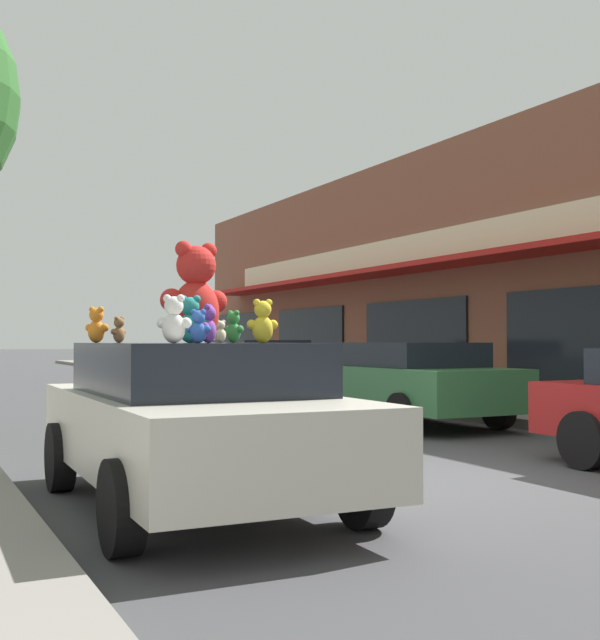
# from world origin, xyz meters

# --- Properties ---
(ground_plane) EXTENTS (260.00, 260.00, 0.00)m
(ground_plane) POSITION_xyz_m (0.00, 0.00, 0.00)
(ground_plane) COLOR #424244
(plush_art_car) EXTENTS (2.06, 4.05, 1.37)m
(plush_art_car) POSITION_xyz_m (-2.60, -0.33, 0.74)
(plush_art_car) COLOR beige
(plush_art_car) RESTS_ON ground_plane
(teddy_bear_giant) EXTENTS (0.64, 0.41, 0.85)m
(teddy_bear_giant) POSITION_xyz_m (-2.61, -0.37, 1.78)
(teddy_bear_giant) COLOR red
(teddy_bear_giant) RESTS_ON plush_art_car
(teddy_bear_yellow) EXTENTS (0.26, 0.17, 0.35)m
(teddy_bear_yellow) POSITION_xyz_m (-2.27, -0.98, 1.54)
(teddy_bear_yellow) COLOR yellow
(teddy_bear_yellow) RESTS_ON plush_art_car
(teddy_bear_green) EXTENTS (0.17, 0.22, 0.29)m
(teddy_bear_green) POSITION_xyz_m (-2.11, 0.04, 1.52)
(teddy_bear_green) COLOR green
(teddy_bear_green) RESTS_ON plush_art_car
(teddy_bear_teal) EXTENTS (0.28, 0.22, 0.38)m
(teddy_bear_teal) POSITION_xyz_m (-2.77, -0.69, 1.56)
(teddy_bear_teal) COLOR teal
(teddy_bear_teal) RESTS_ON plush_art_car
(teddy_bear_purple) EXTENTS (0.19, 0.23, 0.31)m
(teddy_bear_purple) POSITION_xyz_m (-2.63, -0.71, 1.52)
(teddy_bear_purple) COLOR purple
(teddy_bear_purple) RESTS_ON plush_art_car
(teddy_bear_cream) EXTENTS (0.16, 0.10, 0.22)m
(teddy_bear_cream) POSITION_xyz_m (-2.08, 0.44, 1.48)
(teddy_bear_cream) COLOR beige
(teddy_bear_cream) RESTS_ON plush_art_car
(teddy_bear_orange) EXTENTS (0.22, 0.22, 0.33)m
(teddy_bear_orange) POSITION_xyz_m (-3.23, 0.53, 1.53)
(teddy_bear_orange) COLOR orange
(teddy_bear_orange) RESTS_ON plush_art_car
(teddy_bear_blue) EXTENTS (0.18, 0.16, 0.25)m
(teddy_bear_blue) POSITION_xyz_m (-2.85, -1.12, 1.49)
(teddy_bear_blue) COLOR blue
(teddy_bear_blue) RESTS_ON plush_art_car
(teddy_bear_brown) EXTENTS (0.17, 0.15, 0.24)m
(teddy_bear_brown) POSITION_xyz_m (-3.07, 0.39, 1.49)
(teddy_bear_brown) COLOR olive
(teddy_bear_brown) RESTS_ON plush_art_car
(teddy_bear_white) EXTENTS (0.25, 0.21, 0.34)m
(teddy_bear_white) POSITION_xyz_m (-3.10, -1.33, 1.54)
(teddy_bear_white) COLOR white
(teddy_bear_white) RESTS_ON plush_art_car
(parked_car_far_center) EXTENTS (2.01, 4.63, 1.36)m
(parked_car_far_center) POSITION_xyz_m (2.69, 4.57, 0.75)
(parked_car_far_center) COLOR #336B3D
(parked_car_far_center) RESTS_ON ground_plane
(parked_car_far_right) EXTENTS (2.01, 4.63, 1.41)m
(parked_car_far_right) POSITION_xyz_m (2.69, 10.63, 0.76)
(parked_car_far_right) COLOR silver
(parked_car_far_right) RESTS_ON ground_plane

